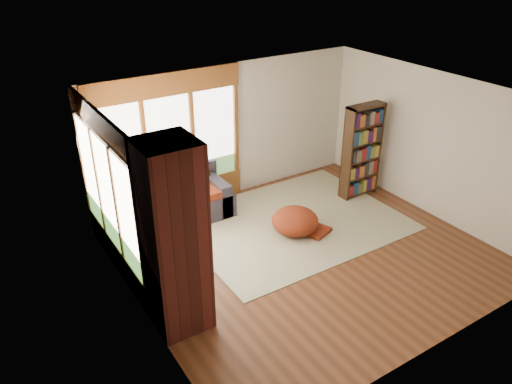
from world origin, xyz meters
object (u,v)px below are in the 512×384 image
bookshelf (362,151)px  pouf (295,220)px  area_rug (292,222)px  brick_chimney (174,239)px  sectional_sofa (152,225)px  dog_brindle (156,219)px  dog_tan (154,198)px

bookshelf → pouf: bookshelf is taller
area_rug → pouf: 0.39m
bookshelf → pouf: size_ratio=2.27×
brick_chimney → area_rug: brick_chimney is taller
bookshelf → pouf: (-1.91, -0.47, -0.69)m
area_rug → bookshelf: 1.99m
sectional_sofa → dog_brindle: bearing=-98.4°
brick_chimney → dog_tan: brick_chimney is taller
dog_brindle → bookshelf: bearing=-85.6°
bookshelf → dog_brindle: size_ratio=2.03×
area_rug → dog_brindle: bearing=176.1°
bookshelf → dog_tan: size_ratio=1.67×
sectional_sofa → brick_chimney: bearing=-97.5°
bookshelf → dog_tan: bookshelf is taller
dog_brindle → brick_chimney: bearing=172.2°
bookshelf → dog_tan: bearing=172.2°
sectional_sofa → area_rug: 2.48m
bookshelf → dog_brindle: bearing=-179.8°
brick_chimney → sectional_sofa: brick_chimney is taller
brick_chimney → pouf: brick_chimney is taller
sectional_sofa → area_rug: (2.34, -0.78, -0.30)m
sectional_sofa → pouf: (2.19, -1.06, -0.07)m
brick_chimney → bookshelf: 4.78m
area_rug → dog_brindle: dog_brindle is taller
area_rug → bookshelf: (1.75, 0.19, 0.92)m
sectional_sofa → area_rug: size_ratio=0.58×
bookshelf → dog_brindle: (-4.24, -0.02, -0.15)m
area_rug → dog_tan: 2.52m
area_rug → bookshelf: bearing=6.1°
sectional_sofa → dog_tan: 0.52m
sectional_sofa → bookshelf: size_ratio=1.19×
pouf → dog_brindle: dog_brindle is taller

